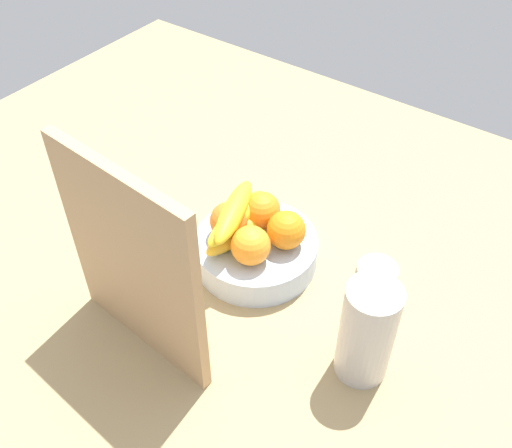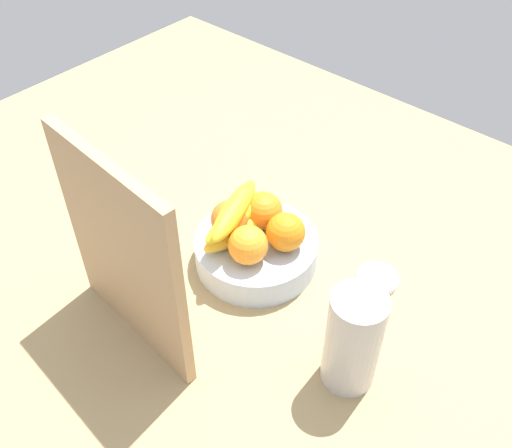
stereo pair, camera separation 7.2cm
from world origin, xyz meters
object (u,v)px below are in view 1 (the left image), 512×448
jar_lid (378,270)px  orange_front_left (286,230)px  fruit_bowl (256,251)px  orange_front_right (262,211)px  orange_center (229,221)px  cutting_board (132,265)px  orange_back_left (251,246)px  thermos_tumbler (367,332)px  banana_bunch (237,220)px

jar_lid → orange_front_left: bearing=29.6°
fruit_bowl → orange_front_right: 7.64cm
orange_center → jar_lid: bearing=-153.0°
orange_front_right → cutting_board: cutting_board is taller
fruit_bowl → orange_back_left: size_ratio=3.23×
orange_back_left → cutting_board: bearing=72.0°
orange_back_left → cutting_board: (6.63, 20.41, 8.83)cm
cutting_board → thermos_tumbler: cutting_board is taller
fruit_bowl → cutting_board: bearing=80.0°
orange_front_right → jar_lid: orange_front_right is taller
orange_back_left → cutting_board: size_ratio=0.20×
orange_front_right → orange_back_left: (-3.78, 8.48, 0.00)cm
orange_front_left → cutting_board: size_ratio=0.20×
fruit_bowl → orange_center: size_ratio=3.23×
thermos_tumbler → banana_bunch: bearing=-14.4°
fruit_bowl → banana_bunch: (3.22, 1.25, 7.02)cm
orange_front_left → banana_bunch: 8.97cm
orange_center → orange_back_left: 7.45cm
orange_front_left → thermos_tumbler: (-22.13, 11.35, 0.10)cm
orange_front_left → banana_bunch: (8.22, 3.54, 0.67)cm
orange_back_left → thermos_tumbler: thermos_tumbler is taller
orange_front_right → banana_bunch: bearing=72.3°
orange_front_left → fruit_bowl: bearing=24.7°
orange_back_left → orange_center: bearing=-21.6°
banana_bunch → cutting_board: size_ratio=0.50×
banana_bunch → jar_lid: (-23.25, -12.08, -9.22)cm
orange_front_right → cutting_board: (2.85, 28.89, 8.83)cm
orange_center → cutting_board: cutting_board is taller
orange_front_left → orange_front_right: 6.76cm
cutting_board → thermos_tumbler: bearing=-148.7°
orange_center → cutting_board: size_ratio=0.20×
banana_bunch → orange_center: bearing=20.1°
orange_front_left → jar_lid: size_ratio=0.92×
orange_center → orange_back_left: size_ratio=1.00×
orange_center → banana_bunch: size_ratio=0.39×
fruit_bowl → orange_front_left: bearing=-155.3°
fruit_bowl → orange_front_left: (-5.00, -2.30, 6.35)cm
orange_front_left → orange_front_right: size_ratio=1.00×
jar_lid → fruit_bowl: bearing=28.4°
orange_back_left → orange_front_right: bearing=-66.0°
fruit_bowl → thermos_tumbler: bearing=161.5°
orange_center → thermos_tumbler: 32.65cm
cutting_board → orange_front_right: bearing=-91.1°
thermos_tumbler → orange_back_left: bearing=-10.3°
thermos_tumbler → jar_lid: 22.81cm
orange_back_left → jar_lid: orange_back_left is taller
orange_back_left → thermos_tumbler: size_ratio=0.38×
orange_center → orange_back_left: same height
orange_back_left → cutting_board: 23.20cm
orange_front_right → orange_center: size_ratio=1.00×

